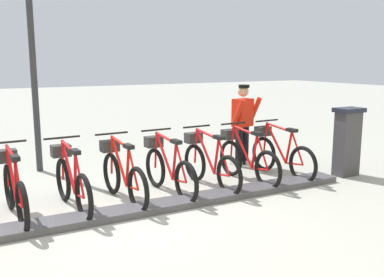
# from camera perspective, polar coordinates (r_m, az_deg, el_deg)

# --- Properties ---
(ground_plane) EXTENTS (60.00, 60.00, 0.00)m
(ground_plane) POSITION_cam_1_polar(r_m,az_deg,el_deg) (6.23, -8.78, -9.98)
(ground_plane) COLOR #A7A89C
(dock_rail_base) EXTENTS (0.44, 7.75, 0.10)m
(dock_rail_base) POSITION_cam_1_polar(r_m,az_deg,el_deg) (6.21, -8.80, -9.55)
(dock_rail_base) COLOR #47474C
(dock_rail_base) RESTS_ON ground
(payment_kiosk) EXTENTS (0.36, 0.52, 1.28)m
(payment_kiosk) POSITION_cam_1_polar(r_m,az_deg,el_deg) (8.56, 19.79, -0.26)
(payment_kiosk) COLOR #38383D
(payment_kiosk) RESTS_ON ground
(bike_docked_0) EXTENTS (1.72, 0.54, 1.02)m
(bike_docked_0) POSITION_cam_1_polar(r_m,az_deg,el_deg) (8.23, 11.50, -1.94)
(bike_docked_0) COLOR black
(bike_docked_0) RESTS_ON ground
(bike_docked_1) EXTENTS (1.72, 0.54, 1.02)m
(bike_docked_1) POSITION_cam_1_polar(r_m,az_deg,el_deg) (7.77, 7.12, -2.54)
(bike_docked_1) COLOR black
(bike_docked_1) RESTS_ON ground
(bike_docked_2) EXTENTS (1.72, 0.54, 1.02)m
(bike_docked_2) POSITION_cam_1_polar(r_m,az_deg,el_deg) (7.35, 2.21, -3.20)
(bike_docked_2) COLOR black
(bike_docked_2) RESTS_ON ground
(bike_docked_3) EXTENTS (1.72, 0.54, 1.02)m
(bike_docked_3) POSITION_cam_1_polar(r_m,az_deg,el_deg) (7.00, -3.25, -3.91)
(bike_docked_3) COLOR black
(bike_docked_3) RESTS_ON ground
(bike_docked_4) EXTENTS (1.72, 0.54, 1.02)m
(bike_docked_4) POSITION_cam_1_polar(r_m,az_deg,el_deg) (6.72, -9.23, -4.64)
(bike_docked_4) COLOR black
(bike_docked_4) RESTS_ON ground
(bike_docked_5) EXTENTS (1.72, 0.54, 1.02)m
(bike_docked_5) POSITION_cam_1_polar(r_m,az_deg,el_deg) (6.52, -15.68, -5.37)
(bike_docked_5) COLOR black
(bike_docked_5) RESTS_ON ground
(bike_docked_6) EXTENTS (1.72, 0.54, 1.02)m
(bike_docked_6) POSITION_cam_1_polar(r_m,az_deg,el_deg) (6.40, -22.45, -6.06)
(bike_docked_6) COLOR black
(bike_docked_6) RESTS_ON ground
(worker_near_rack) EXTENTS (0.52, 0.69, 1.66)m
(worker_near_rack) POSITION_cam_1_polar(r_m,az_deg,el_deg) (8.82, 6.73, 2.18)
(worker_near_rack) COLOR white
(worker_near_rack) RESTS_ON ground
(lamp_post) EXTENTS (0.32, 0.32, 3.80)m
(lamp_post) POSITION_cam_1_polar(r_m,az_deg,el_deg) (8.77, -20.42, 12.00)
(lamp_post) COLOR #2D2D33
(lamp_post) RESTS_ON ground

